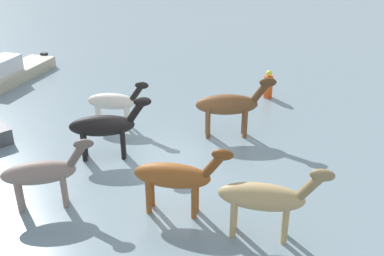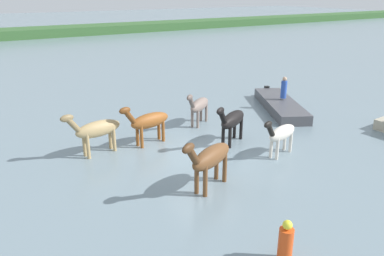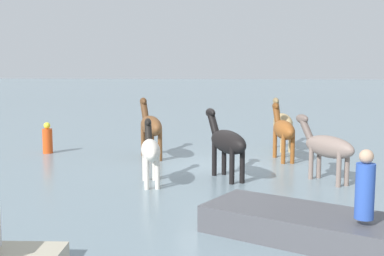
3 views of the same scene
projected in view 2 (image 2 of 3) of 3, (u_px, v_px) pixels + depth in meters
ground_plane at (202, 154)px, 15.25m from camera, size 216.60×216.60×0.00m
distant_shoreline at (21, 38)px, 51.96m from camera, size 194.94×6.00×2.40m
horse_pinto_flank at (281, 133)px, 14.84m from camera, size 2.18×0.92×1.69m
horse_lead at (199, 105)px, 18.24m from camera, size 2.09×1.59×1.79m
horse_rear_stallion at (148, 121)px, 15.90m from camera, size 2.44×0.90×1.88m
horse_chestnut_trailing at (210, 158)px, 12.25m from camera, size 2.55×1.42×2.03m
horse_gray_outer at (232, 120)px, 15.96m from camera, size 2.36×1.50×1.92m
horse_dark_mare at (96, 129)px, 14.91m from camera, size 2.49×0.89×1.92m
boat_launch_far at (280, 106)px, 20.86m from camera, size 3.96×5.69×0.77m
person_watcher_seated at (284, 88)px, 20.67m from camera, size 0.32×0.32×1.19m
buoy_channel_marker at (286, 243)px, 9.10m from camera, size 0.36×0.36×1.14m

